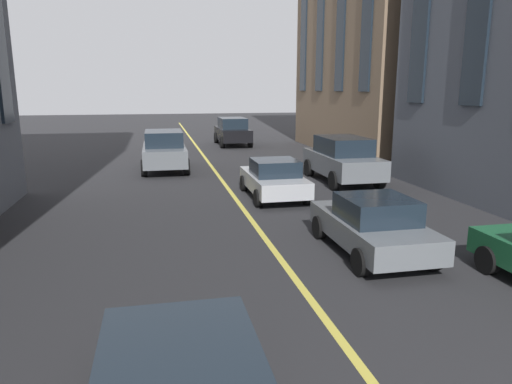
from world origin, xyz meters
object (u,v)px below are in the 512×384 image
at_px(car_grey_oncoming, 373,225).
at_px(car_grey_near, 343,159).
at_px(car_black_parked_b, 232,131).
at_px(car_grey_far, 164,150).
at_px(car_silver_trailing, 274,178).

bearing_deg(car_grey_oncoming, car_grey_near, -17.58).
height_order(car_black_parked_b, car_grey_near, same).
relative_size(car_grey_far, car_silver_trailing, 1.21).
xyz_separation_m(car_grey_near, car_grey_far, (4.52, 7.22, 0.00)).
xyz_separation_m(car_black_parked_b, car_grey_near, (-13.95, -2.39, 0.00)).
height_order(car_black_parked_b, car_grey_far, same).
xyz_separation_m(car_black_parked_b, car_grey_far, (-9.42, 4.83, 0.00)).
bearing_deg(car_silver_trailing, car_black_parked_b, -4.01).
xyz_separation_m(car_black_parked_b, car_grey_oncoming, (-22.38, 0.28, -0.27)).
distance_m(car_black_parked_b, car_grey_far, 10.59).
bearing_deg(car_grey_near, car_silver_trailing, 122.78).
relative_size(car_grey_near, car_grey_oncoming, 1.21).
bearing_deg(car_grey_far, car_silver_trailing, -151.46).
xyz_separation_m(car_grey_near, car_silver_trailing, (-2.27, 3.53, -0.27)).
relative_size(car_grey_near, car_silver_trailing, 1.21).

